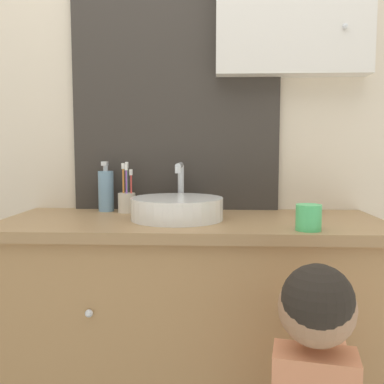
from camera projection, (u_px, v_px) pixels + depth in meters
wall_back at (201, 110)px, 1.73m from camera, size 3.20×0.18×2.50m
vanity_counter at (192, 340)px, 1.53m from camera, size 1.32×0.52×0.88m
sink_basin at (178, 207)px, 1.48m from camera, size 0.32×0.37×0.19m
toothbrush_holder at (127, 200)px, 1.64m from camera, size 0.07×0.07×0.19m
soap_dispenser at (106, 190)px, 1.67m from camera, size 0.06×0.06×0.20m
drinking_cup at (309, 218)px, 1.28m from camera, size 0.08×0.08×0.08m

